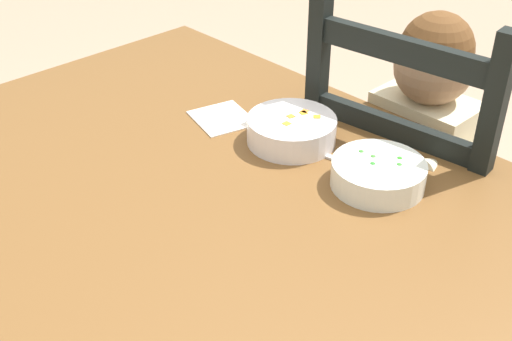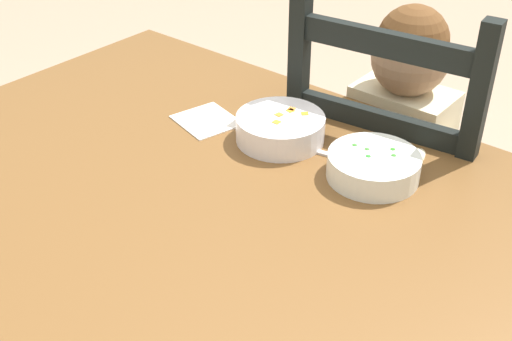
% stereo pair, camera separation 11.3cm
% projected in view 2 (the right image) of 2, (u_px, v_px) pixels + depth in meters
% --- Properties ---
extents(dining_table, '(1.44, 1.01, 0.74)m').
position_uv_depth(dining_table, '(219.00, 249.00, 1.18)').
color(dining_table, brown).
rests_on(dining_table, ground).
extents(dining_chair, '(0.47, 0.47, 1.01)m').
position_uv_depth(dining_chair, '(388.00, 202.00, 1.60)').
color(dining_chair, black).
rests_on(dining_chair, ground).
extents(child_figure, '(0.32, 0.31, 0.96)m').
position_uv_depth(child_figure, '(393.00, 145.00, 1.51)').
color(child_figure, beige).
rests_on(child_figure, ground).
extents(bowl_of_peas, '(0.17, 0.17, 0.05)m').
position_uv_depth(bowl_of_peas, '(373.00, 166.00, 1.20)').
color(bowl_of_peas, white).
rests_on(bowl_of_peas, dining_table).
extents(bowl_of_carrots, '(0.18, 0.18, 0.05)m').
position_uv_depth(bowl_of_carrots, '(280.00, 128.00, 1.31)').
color(bowl_of_carrots, white).
rests_on(bowl_of_carrots, dining_table).
extents(spoon, '(0.14, 0.05, 0.01)m').
position_uv_depth(spoon, '(310.00, 149.00, 1.29)').
color(spoon, silver).
rests_on(spoon, dining_table).
extents(paper_napkin, '(0.15, 0.14, 0.00)m').
position_uv_depth(paper_napkin, '(207.00, 121.00, 1.39)').
color(paper_napkin, white).
rests_on(paper_napkin, dining_table).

